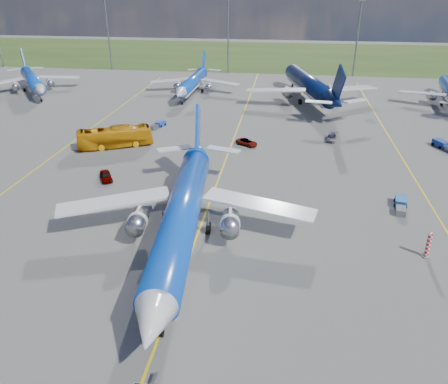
# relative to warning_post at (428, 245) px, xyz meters

# --- Properties ---
(ground) EXTENTS (400.00, 400.00, 0.00)m
(ground) POSITION_rel_warning_post_xyz_m (-26.00, -8.00, -1.50)
(ground) COLOR #5A5A57
(ground) RESTS_ON ground
(grass_strip) EXTENTS (400.00, 80.00, 0.01)m
(grass_strip) POSITION_rel_warning_post_xyz_m (-26.00, 142.00, -1.50)
(grass_strip) COLOR #2D4719
(grass_strip) RESTS_ON ground
(taxiway_lines) EXTENTS (60.25, 160.00, 0.02)m
(taxiway_lines) POSITION_rel_warning_post_xyz_m (-25.83, 19.70, -1.49)
(taxiway_lines) COLOR yellow
(taxiway_lines) RESTS_ON ground
(floodlight_masts) EXTENTS (202.20, 0.50, 22.70)m
(floodlight_masts) POSITION_rel_warning_post_xyz_m (-16.00, 102.00, 11.06)
(floodlight_masts) COLOR slate
(floodlight_masts) RESTS_ON ground
(warning_post) EXTENTS (0.50, 0.50, 3.00)m
(warning_post) POSITION_rel_warning_post_xyz_m (0.00, 0.00, 0.00)
(warning_post) COLOR red
(warning_post) RESTS_ON ground
(bg_jet_nw) EXTENTS (43.63, 45.28, 9.43)m
(bg_jet_nw) POSITION_rel_warning_post_xyz_m (-84.42, 66.98, -1.50)
(bg_jet_nw) COLOR blue
(bg_jet_nw) RESTS_ON ground
(bg_jet_nnw) EXTENTS (26.92, 34.91, 8.99)m
(bg_jet_nnw) POSITION_rel_warning_post_xyz_m (-41.36, 71.46, -1.50)
(bg_jet_nnw) COLOR blue
(bg_jet_nnw) RESTS_ON ground
(bg_jet_n) EXTENTS (45.39, 53.19, 12.01)m
(bg_jet_n) POSITION_rel_warning_post_xyz_m (-11.03, 68.40, -1.50)
(bg_jet_n) COLOR #081642
(bg_jet_n) RESTS_ON ground
(main_airliner) EXTENTS (37.10, 46.38, 11.36)m
(main_airliner) POSITION_rel_warning_post_xyz_m (-27.20, -1.40, -1.50)
(main_airliner) COLOR blue
(main_airliner) RESTS_ON ground
(apron_bus) EXTENTS (13.47, 8.75, 3.75)m
(apron_bus) POSITION_rel_warning_post_xyz_m (-46.91, 28.91, 0.37)
(apron_bus) COLOR orange
(apron_bus) RESTS_ON ground
(service_car_a) EXTENTS (3.34, 4.23, 1.35)m
(service_car_a) POSITION_rel_warning_post_xyz_m (-43.00, 14.64, -0.83)
(service_car_a) COLOR #999999
(service_car_a) RESTS_ON ground
(service_car_b) EXTENTS (4.60, 3.85, 1.17)m
(service_car_b) POSITION_rel_warning_post_xyz_m (-23.14, 33.20, -0.92)
(service_car_b) COLOR #999999
(service_car_b) RESTS_ON ground
(service_car_c) EXTENTS (2.27, 4.26, 1.17)m
(service_car_c) POSITION_rel_warning_post_xyz_m (-7.40, 38.03, -0.91)
(service_car_c) COLOR #999999
(service_car_c) RESTS_ON ground
(baggage_tug_w) EXTENTS (2.24, 5.11, 1.11)m
(baggage_tug_w) POSITION_rel_warning_post_xyz_m (-0.34, 11.47, -0.98)
(baggage_tug_w) COLOR #195699
(baggage_tug_w) RESTS_ON ground
(baggage_tug_c) EXTENTS (2.57, 4.51, 0.98)m
(baggage_tug_c) POSITION_rel_warning_post_xyz_m (-42.44, 41.62, -1.04)
(baggage_tug_c) COLOR #1B41A5
(baggage_tug_c) RESTS_ON ground
(baggage_tug_e) EXTENTS (3.69, 5.73, 1.26)m
(baggage_tug_e) POSITION_rel_warning_post_xyz_m (12.54, 36.39, -0.91)
(baggage_tug_e) COLOR navy
(baggage_tug_e) RESTS_ON ground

